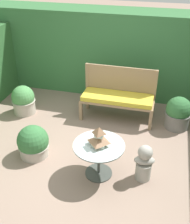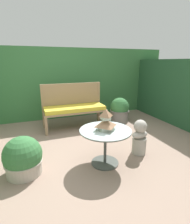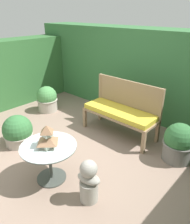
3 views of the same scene
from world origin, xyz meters
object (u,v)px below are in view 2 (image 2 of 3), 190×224
object	(u,v)px
garden_bench	(75,110)
garden_bust	(140,137)
potted_plant_bench_right	(120,110)
pagoda_birdhouse	(106,121)
patio_table	(105,137)
potted_plant_table_near	(23,158)

from	to	relation	value
garden_bench	garden_bust	distance (m)	1.75
garden_bench	potted_plant_bench_right	world-z (taller)	potted_plant_bench_right
garden_bench	garden_bust	world-z (taller)	garden_bust
potted_plant_bench_right	garden_bench	bearing A→B (deg)	179.55
pagoda_birdhouse	patio_table	bearing A→B (deg)	-63.43
garden_bust	potted_plant_bench_right	bearing A→B (deg)	61.07
pagoda_birdhouse	garden_bust	size ratio (longest dim) A/B	0.52
patio_table	garden_bust	world-z (taller)	garden_bust
patio_table	potted_plant_table_near	distance (m)	1.20
potted_plant_bench_right	patio_table	bearing A→B (deg)	-124.53
garden_bench	garden_bust	size ratio (longest dim) A/B	2.40
potted_plant_table_near	garden_bust	bearing A→B (deg)	-2.48
garden_bench	potted_plant_table_near	size ratio (longest dim) A/B	2.60
garden_bench	potted_plant_table_near	xyz separation A→B (m)	(-1.13, -1.51, -0.20)
patio_table	pagoda_birdhouse	distance (m)	0.25
garden_bench	pagoda_birdhouse	world-z (taller)	pagoda_birdhouse
pagoda_birdhouse	potted_plant_table_near	xyz separation A→B (m)	(-1.17, 0.17, -0.45)
garden_bench	patio_table	distance (m)	1.68
pagoda_birdhouse	potted_plant_table_near	bearing A→B (deg)	171.99
garden_bench	pagoda_birdhouse	size ratio (longest dim) A/B	4.61
garden_bust	potted_plant_bench_right	distance (m)	1.65
patio_table	potted_plant_bench_right	distance (m)	2.03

